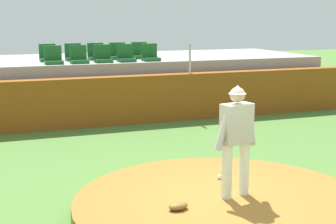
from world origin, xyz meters
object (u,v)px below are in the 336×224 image
Objects in this scene: stadium_chair_5 at (48,56)px; stadium_chair_9 at (140,53)px; stadium_chair_0 at (53,58)px; stadium_chair_7 at (96,54)px; fielding_glove at (178,206)px; baseball at (219,177)px; stadium_chair_2 at (103,57)px; stadium_chair_8 at (118,54)px; stadium_chair_3 at (126,56)px; pitcher at (236,133)px; stadium_chair_6 at (74,55)px; stadium_chair_4 at (150,55)px; stadium_chair_1 at (79,58)px.

stadium_chair_9 is at bearing -179.32° from stadium_chair_5.
stadium_chair_0 and stadium_chair_7 have the same top height.
stadium_chair_7 reaches higher than fielding_glove.
stadium_chair_2 is (-0.37, 6.93, 1.50)m from baseball.
stadium_chair_8 is at bearing 179.87° from stadium_chair_5.
stadium_chair_3 is 1.00× the size of stadium_chair_9.
stadium_chair_8 is (2.08, 0.90, 0.00)m from stadium_chair_0.
fielding_glove is (-1.15, -1.04, 0.02)m from baseball.
stadium_chair_7 and stadium_chair_9 have the same top height.
stadium_chair_5 is at bearing -0.13° from stadium_chair_8.
stadium_chair_6 is (-0.90, 8.64, 0.54)m from pitcher.
fielding_glove is 8.98m from stadium_chair_6.
stadium_chair_5 is at bearing 1.26° from stadium_chair_6.
stadium_chair_4 is (1.06, 6.92, 1.50)m from baseball.
stadium_chair_0 and stadium_chair_6 have the same top height.
stadium_chair_9 is (2.07, 0.02, 0.00)m from stadium_chair_6.
stadium_chair_2 is 1.11m from stadium_chair_6.
stadium_chair_7 is (-0.67, 0.92, 0.00)m from stadium_chair_3.
pitcher is 8.70m from stadium_chair_6.
pitcher is at bearing 91.44° from stadium_chair_7.
stadium_chair_9 is (2.79, 0.93, 0.00)m from stadium_chair_0.
stadium_chair_1 is at bearing 89.15° from stadium_chair_6.
stadium_chair_2 is 0.69m from stadium_chair_3.
stadium_chair_0 is 1.39m from stadium_chair_2.
stadium_chair_3 and stadium_chair_5 have the same top height.
fielding_glove is at bearing 84.39° from stadium_chair_2.
stadium_chair_3 is at bearing 74.41° from pitcher.
stadium_chair_4 is 2.98m from stadium_chair_5.
stadium_chair_9 is (0.71, 0.04, 0.00)m from stadium_chair_8.
stadium_chair_8 is (0.46, 8.62, 0.54)m from pitcher.
fielding_glove is 0.60× the size of stadium_chair_4.
stadium_chair_5 is 1.00× the size of stadium_chair_9.
baseball is 7.16m from stadium_chair_4.
pitcher is at bearing -99.45° from baseball.
stadium_chair_6 is (-2.10, 0.90, 0.00)m from stadium_chair_4.
stadium_chair_8 is at bearing -90.23° from stadium_chair_3.
stadium_chair_2 is at bearing 89.19° from stadium_chair_7.
stadium_chair_4 is at bearing 156.90° from stadium_chair_6.
stadium_chair_5 is (-0.03, 0.90, 0.00)m from stadium_chair_0.
stadium_chair_9 reaches higher than baseball.
stadium_chair_9 is (1.03, 7.83, 1.50)m from baseball.
stadium_chair_5 is at bearing -22.80° from stadium_chair_3.
stadium_chair_5 is at bearing -31.48° from stadium_chair_2.
stadium_chair_3 is 1.00× the size of stadium_chair_7.
stadium_chair_8 is (1.36, -0.02, 0.00)m from stadium_chair_6.
stadium_chair_1 is 1.64m from stadium_chair_8.
baseball is at bearing 68.32° from pitcher.
baseball is 8.03m from stadium_chair_6.
stadium_chair_2 is at bearing 127.13° from stadium_chair_6.
stadium_chair_6 is at bearing 83.74° from pitcher.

